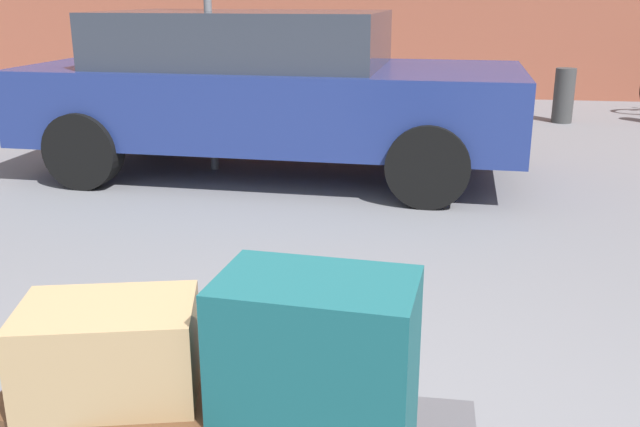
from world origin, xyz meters
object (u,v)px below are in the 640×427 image
(duffel_bag_tan_topmost_pile, at_px, (109,350))
(bollard_kerb_near, at_px, (564,96))
(suitcase_teal_front_left, at_px, (316,411))
(parked_car, at_px, (267,88))
(suitcase_black_rear_right, at_px, (234,393))
(no_parking_sign, at_px, (208,15))

(duffel_bag_tan_topmost_pile, height_order, bollard_kerb_near, duffel_bag_tan_topmost_pile)
(suitcase_teal_front_left, height_order, parked_car, parked_car)
(suitcase_black_rear_right, relative_size, no_parking_sign, 0.24)
(parked_car, relative_size, bollard_kerb_near, 6.45)
(duffel_bag_tan_topmost_pile, bearing_deg, parked_car, 84.32)
(parked_car, bearing_deg, suitcase_black_rear_right, -78.61)
(duffel_bag_tan_topmost_pile, bearing_deg, bollard_kerb_near, 58.99)
(duffel_bag_tan_topmost_pile, bearing_deg, suitcase_teal_front_left, -12.77)
(no_parking_sign, bearing_deg, suitcase_teal_front_left, -70.47)
(duffel_bag_tan_topmost_pile, relative_size, no_parking_sign, 0.18)
(parked_car, xyz_separation_m, bollard_kerb_near, (3.11, 3.08, -0.42))
(suitcase_teal_front_left, distance_m, bollard_kerb_near, 8.13)
(suitcase_teal_front_left, xyz_separation_m, duffel_bag_tan_topmost_pile, (-0.48, -0.01, 0.12))
(suitcase_black_rear_right, relative_size, parked_car, 0.12)
(duffel_bag_tan_topmost_pile, height_order, no_parking_sign, no_parking_sign)
(suitcase_teal_front_left, relative_size, no_parking_sign, 0.29)
(parked_car, bearing_deg, suitcase_teal_front_left, -76.05)
(suitcase_black_rear_right, height_order, duffel_bag_tan_topmost_pile, duffel_bag_tan_topmost_pile)
(suitcase_black_rear_right, bearing_deg, suitcase_teal_front_left, -42.59)
(bollard_kerb_near, relative_size, no_parking_sign, 0.30)
(suitcase_black_rear_right, relative_size, suitcase_teal_front_left, 0.84)
(suitcase_black_rear_right, bearing_deg, duffel_bag_tan_topmost_pile, -107.93)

